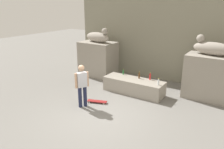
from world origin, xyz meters
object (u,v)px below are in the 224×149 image
object	(u,v)px
bottle_green	(123,72)
skateboard	(97,101)
statue_reclining_right	(212,48)
bottle_clear	(158,82)
bottle_red	(150,77)
statue_reclining_left	(98,37)
skater	(82,84)
bottle_brown	(139,76)

from	to	relation	value
bottle_green	skateboard	bearing A→B (deg)	-90.09
statue_reclining_right	skateboard	xyz separation A→B (m)	(-3.56, -2.95, -2.06)
skateboard	bottle_clear	world-z (taller)	bottle_clear
skateboard	bottle_red	size ratio (longest dim) A/B	2.53
statue_reclining_left	statue_reclining_right	bearing A→B (deg)	11.05
skater	bottle_green	size ratio (longest dim) A/B	6.55
statue_reclining_right	bottle_green	xyz separation A→B (m)	(-3.56, -0.88, -1.39)
bottle_brown	bottle_green	world-z (taller)	bottle_brown
skateboard	bottle_brown	size ratio (longest dim) A/B	2.70
statue_reclining_left	bottle_clear	bearing A→B (deg)	-7.19
statue_reclining_right	bottle_red	world-z (taller)	statue_reclining_right
statue_reclining_left	bottle_red	xyz separation A→B (m)	(3.42, -0.87, -1.35)
statue_reclining_left	bottle_red	bearing A→B (deg)	-3.37
statue_reclining_left	skater	distance (m)	4.11
bottle_brown	bottle_clear	xyz separation A→B (m)	(1.02, -0.32, -0.01)
skateboard	bottle_clear	bearing A→B (deg)	-158.23
statue_reclining_left	bottle_clear	world-z (taller)	statue_reclining_left
skater	skateboard	bearing A→B (deg)	-173.57
statue_reclining_left	statue_reclining_right	xyz separation A→B (m)	(5.62, 0.01, 0.00)
statue_reclining_right	bottle_green	world-z (taller)	statue_reclining_right
bottle_red	statue_reclining_right	bearing A→B (deg)	21.83
bottle_clear	bottle_red	bearing A→B (deg)	142.16
bottle_red	bottle_green	xyz separation A→B (m)	(-1.35, 0.00, -0.03)
statue_reclining_right	skater	world-z (taller)	statue_reclining_right
statue_reclining_right	bottle_red	xyz separation A→B (m)	(-2.21, -0.88, -1.35)
bottle_red	bottle_clear	size ratio (longest dim) A/B	1.15
statue_reclining_left	skater	size ratio (longest dim) A/B	1.00
skater	bottle_clear	size ratio (longest dim) A/B	5.92
skateboard	statue_reclining_left	bearing A→B (deg)	-73.91
statue_reclining_right	bottle_brown	bearing A→B (deg)	30.16
bottle_brown	bottle_green	distance (m)	0.89
bottle_brown	skater	bearing A→B (deg)	-114.49
statue_reclining_left	bottle_brown	bearing A→B (deg)	-7.49
bottle_clear	bottle_green	bearing A→B (deg)	167.32
statue_reclining_left	skater	bearing A→B (deg)	-51.88
skater	skateboard	world-z (taller)	skater
skateboard	bottle_clear	distance (m)	2.61
statue_reclining_right	bottle_brown	xyz separation A→B (m)	(-2.68, -0.99, -1.36)
skater	bottle_clear	xyz separation A→B (m)	(2.17, 2.20, -0.17)
statue_reclining_right	bottle_brown	world-z (taller)	statue_reclining_right
bottle_brown	bottle_clear	size ratio (longest dim) A/B	1.08
skater	skateboard	xyz separation A→B (m)	(0.27, 0.56, -0.86)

